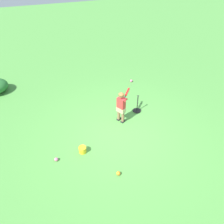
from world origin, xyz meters
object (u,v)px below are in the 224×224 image
(play_ball_center_lawn, at_px, (131,81))
(play_ball_midfield, at_px, (118,173))
(play_ball_far_left, at_px, (56,159))
(toy_bucket, at_px, (83,150))
(batting_tee, at_px, (137,109))
(child_batter, at_px, (122,104))

(play_ball_center_lawn, distance_m, play_ball_midfield, 4.68)
(play_ball_far_left, bearing_deg, toy_bucket, -87.25)
(play_ball_far_left, relative_size, play_ball_center_lawn, 0.96)
(play_ball_midfield, bearing_deg, toy_bucket, 31.05)
(play_ball_midfield, bearing_deg, batting_tee, -36.30)
(child_batter, distance_m, play_ball_center_lawn, 2.64)
(toy_bucket, bearing_deg, play_ball_center_lawn, -43.86)
(batting_tee, xyz_separation_m, toy_bucket, (-1.14, 2.23, -0.01))
(toy_bucket, bearing_deg, play_ball_far_left, 92.75)
(toy_bucket, bearing_deg, batting_tee, -62.89)
(child_batter, bearing_deg, toy_bucket, 119.79)
(batting_tee, bearing_deg, child_batter, 110.89)
(play_ball_far_left, distance_m, toy_bucket, 0.73)
(play_ball_midfield, relative_size, toy_bucket, 0.48)
(play_ball_far_left, bearing_deg, play_ball_center_lawn, -49.88)
(play_ball_far_left, bearing_deg, child_batter, -68.06)
(play_ball_far_left, relative_size, play_ball_midfield, 0.96)
(play_ball_far_left, relative_size, batting_tee, 0.16)
(play_ball_midfield, height_order, toy_bucket, toy_bucket)
(child_batter, distance_m, play_ball_far_left, 2.50)
(play_ball_center_lawn, bearing_deg, toy_bucket, 136.14)
(child_batter, relative_size, play_ball_far_left, 10.83)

